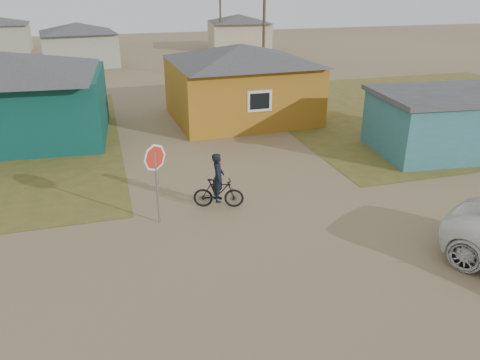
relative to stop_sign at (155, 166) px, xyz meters
name	(u,v)px	position (x,y,z in m)	size (l,w,h in m)	color
ground	(302,266)	(3.26, -3.46, -1.86)	(120.00, 120.00, 0.00)	#88724E
grass_ne	(434,108)	(17.26, 9.54, -1.85)	(20.00, 18.00, 0.00)	brown
house_teal	(11,96)	(-5.24, 10.04, 0.20)	(8.93, 7.08, 4.00)	#093631
house_yellow	(241,81)	(5.76, 10.54, 0.15)	(7.72, 6.76, 3.90)	#A06718
shed_turquoise	(449,122)	(12.76, 3.04, -0.54)	(6.71, 4.93, 2.60)	#367277
house_pale_west	(79,44)	(-2.74, 30.54, 0.00)	(7.04, 6.15, 3.60)	gray
house_beige_east	(239,32)	(13.26, 36.54, 0.00)	(6.95, 6.05, 3.60)	tan
house_pale_north	(1,34)	(-10.74, 42.54, -0.10)	(6.28, 5.81, 3.40)	gray
utility_pole_near	(264,24)	(9.76, 18.54, 2.28)	(1.40, 0.20, 8.00)	#493E2C
utility_pole_far	(220,10)	(10.76, 34.54, 2.28)	(1.40, 0.20, 8.00)	#493E2C
stop_sign	(155,166)	(0.00, 0.00, 0.00)	(0.81, 0.23, 2.53)	gray
cyclist	(218,188)	(2.00, 0.51, -1.18)	(1.71, 0.95, 1.86)	black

